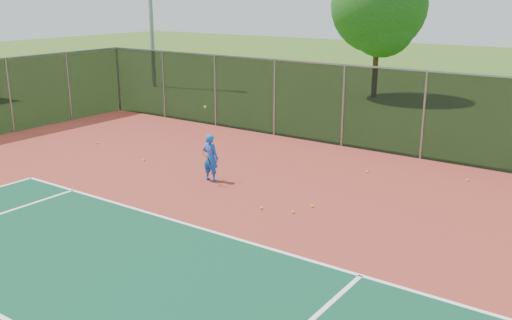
% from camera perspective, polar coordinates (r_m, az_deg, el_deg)
% --- Properties ---
extents(ground, '(120.00, 120.00, 0.00)m').
position_cam_1_polar(ground, '(10.56, -7.12, -14.83)').
color(ground, '#325317').
rests_on(ground, ground).
extents(court_apron, '(30.00, 20.00, 0.02)m').
position_cam_1_polar(court_apron, '(11.91, -0.56, -10.83)').
color(court_apron, maroon).
rests_on(court_apron, ground).
extents(fence_back, '(30.00, 0.06, 3.03)m').
position_cam_1_polar(fence_back, '(19.99, 16.42, 4.39)').
color(fence_back, black).
rests_on(fence_back, court_apron).
extents(tennis_player, '(0.59, 0.60, 2.26)m').
position_cam_1_polar(tennis_player, '(17.08, -4.57, 0.24)').
color(tennis_player, blue).
rests_on(tennis_player, court_apron).
extents(practice_ball_0, '(0.07, 0.07, 0.07)m').
position_cam_1_polar(practice_ball_0, '(15.17, 5.66, -4.61)').
color(practice_ball_0, '#CBE41A').
rests_on(practice_ball_0, court_apron).
extents(practice_ball_1, '(0.07, 0.07, 0.07)m').
position_cam_1_polar(practice_ball_1, '(18.34, 20.42, -1.88)').
color(practice_ball_1, '#CBE41A').
rests_on(practice_ball_1, court_apron).
extents(practice_ball_2, '(0.07, 0.07, 0.07)m').
position_cam_1_polar(practice_ball_2, '(14.73, 3.74, -5.20)').
color(practice_ball_2, '#CBE41A').
rests_on(practice_ball_2, court_apron).
extents(practice_ball_3, '(0.07, 0.07, 0.07)m').
position_cam_1_polar(practice_ball_3, '(14.98, 0.58, -4.81)').
color(practice_ball_3, '#CBE41A').
rests_on(practice_ball_3, court_apron).
extents(practice_ball_4, '(0.07, 0.07, 0.07)m').
position_cam_1_polar(practice_ball_4, '(19.66, -11.15, 0.03)').
color(practice_ball_4, '#CBE41A').
rests_on(practice_ball_4, court_apron).
extents(practice_ball_6, '(0.07, 0.07, 0.07)m').
position_cam_1_polar(practice_ball_6, '(22.29, -15.62, 1.64)').
color(practice_ball_6, '#CBE41A').
rests_on(practice_ball_6, court_apron).
extents(practice_ball_7, '(0.07, 0.07, 0.07)m').
position_cam_1_polar(practice_ball_7, '(18.34, 11.08, -1.14)').
color(practice_ball_7, '#CBE41A').
rests_on(practice_ball_7, court_apron).
extents(tree_back_left, '(5.08, 5.08, 7.46)m').
position_cam_1_polar(tree_back_left, '(31.63, 12.27, 14.48)').
color(tree_back_left, '#3A2415').
rests_on(tree_back_left, ground).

